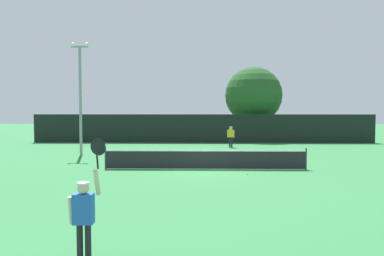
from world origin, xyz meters
The scene contains 10 objects.
ground_plane centered at (0.00, 0.00, 0.00)m, with size 120.00×120.00×0.00m, color #2D723D.
tennis_net centered at (0.00, 0.00, 0.51)m, with size 10.13×0.08×1.07m.
perimeter_fence centered at (0.00, 15.09, 1.29)m, with size 31.04×0.12×2.58m, color black.
player_serving centered at (-2.47, -11.42, 1.05)m, with size 0.68×0.38×2.42m.
player_receiving centered at (2.19, 10.88, 1.00)m, with size 0.57×0.24×1.64m.
tennis_ball centered at (1.92, -1.42, 0.03)m, with size 0.07×0.07×0.07m, color #CCE033.
light_pole centered at (-8.08, 5.57, 4.22)m, with size 1.18×0.28×7.34m.
large_tree centered at (5.08, 18.63, 4.42)m, with size 5.66×5.66×7.27m.
parked_car_near centered at (-7.47, 22.12, 0.78)m, with size 1.97×4.23×1.69m.
parked_car_mid centered at (1.61, 20.05, 0.78)m, with size 2.45×4.42×1.69m.
Camera 1 is at (-0.25, -18.32, 2.96)m, focal length 34.43 mm.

